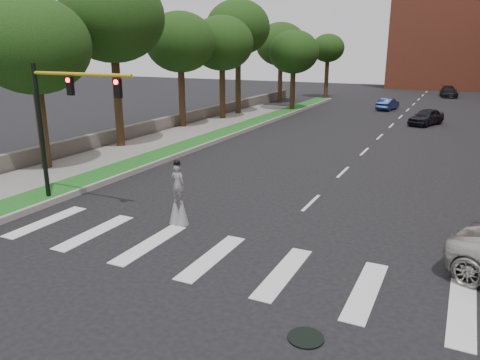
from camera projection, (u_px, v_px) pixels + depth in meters
ground_plane at (233, 278)px, 14.42m from camera, size 160.00×160.00×0.00m
grass_median at (216, 136)px, 36.51m from camera, size 2.00×60.00×0.25m
median_curb at (228, 137)px, 36.06m from camera, size 0.20×60.00×0.28m
sidewalk_left at (97, 160)px, 29.11m from camera, size 4.00×60.00×0.18m
stone_wall at (171, 122)px, 40.42m from camera, size 0.50×56.00×1.10m
manhole at (306, 338)px, 11.43m from camera, size 0.90×0.90×0.04m
building_backdrop at (477, 33)px, 76.99m from camera, size 26.00×14.00×18.00m
traffic_signal at (59, 113)px, 19.96m from camera, size 5.30×0.23×6.20m
stilt_performer at (178, 200)px, 18.56m from camera, size 0.84×0.52×2.67m
car_near at (426, 117)px, 42.27m from camera, size 3.19×4.65×1.47m
car_mid at (388, 104)px, 52.33m from camera, size 2.05×4.17×1.31m
car_far at (449, 92)px, 65.62m from camera, size 2.82×5.27×1.45m
tree_1 at (33, 46)px, 25.11m from camera, size 6.14×6.14×9.54m
tree_2 at (112, 18)px, 30.54m from camera, size 6.89×6.89×11.65m
tree_3 at (180, 43)px, 38.82m from camera, size 5.84×5.84×9.71m
tree_4 at (238, 28)px, 46.51m from camera, size 6.40×6.40×11.41m
tree_5 at (281, 44)px, 57.79m from camera, size 6.22×6.22×9.78m
tree_6 at (294, 52)px, 49.94m from camera, size 5.39×5.39×8.60m
tree_7 at (328, 49)px, 63.51m from camera, size 4.45×4.45×8.55m
tree_8 at (222, 44)px, 43.53m from camera, size 5.92×5.92×9.68m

